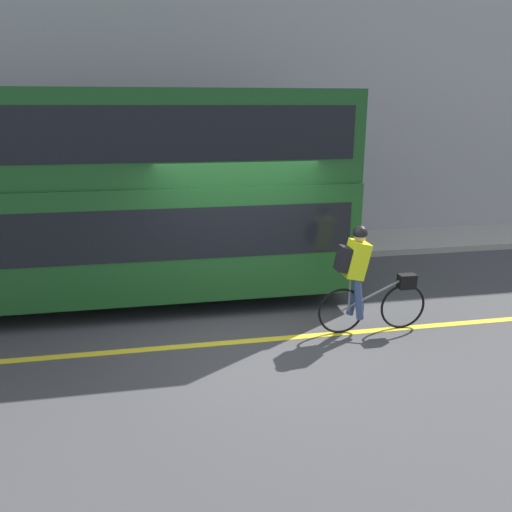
% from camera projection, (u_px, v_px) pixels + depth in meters
% --- Properties ---
extents(ground_plane, '(80.00, 80.00, 0.00)m').
position_uv_depth(ground_plane, '(248.00, 337.00, 7.43)').
color(ground_plane, '#424244').
extents(road_center_line, '(50.00, 0.14, 0.01)m').
position_uv_depth(road_center_line, '(249.00, 341.00, 7.31)').
color(road_center_line, yellow).
rests_on(road_center_line, ground_plane).
extents(sidewalk_curb, '(60.00, 1.96, 0.14)m').
position_uv_depth(sidewalk_curb, '(216.00, 250.00, 11.68)').
color(sidewalk_curb, '#A8A399').
rests_on(sidewalk_curb, ground_plane).
extents(building_facade, '(60.00, 0.30, 8.33)m').
position_uv_depth(building_facade, '(206.00, 67.00, 11.56)').
color(building_facade, '#9E9EA3').
rests_on(building_facade, ground_plane).
extents(bus, '(9.44, 2.49, 3.56)m').
position_uv_depth(bus, '(64.00, 189.00, 8.23)').
color(bus, black).
rests_on(bus, ground_plane).
extents(cyclist_on_bike, '(1.71, 0.32, 1.66)m').
position_uv_depth(cyclist_on_bike, '(363.00, 276.00, 7.37)').
color(cyclist_on_bike, black).
rests_on(cyclist_on_bike, ground_plane).
extents(street_sign_post, '(0.36, 0.09, 2.64)m').
position_uv_depth(street_sign_post, '(322.00, 182.00, 11.57)').
color(street_sign_post, '#59595B').
rests_on(street_sign_post, sidewalk_curb).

